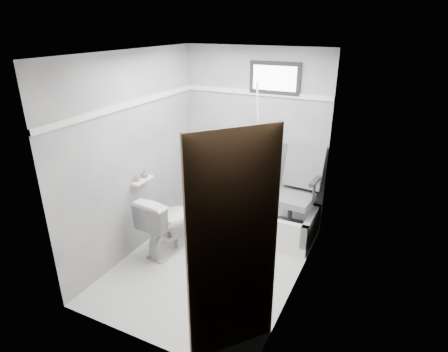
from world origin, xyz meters
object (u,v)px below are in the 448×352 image
Objects in this scene: toilet at (168,223)px; door at (248,279)px; bathtub at (258,218)px; soap_bottle_b at (145,174)px; office_chair at (291,191)px; soap_bottle_a at (137,177)px.

toilet is 2.16m from door.
door reaches higher than bathtub.
soap_bottle_b is at bearing -143.84° from bathtub.
bathtub is at bearing -128.17° from toilet.
bathtub is 1.34× the size of office_chair.
soap_bottle_b is at bearing -1.03° from toilet.
bathtub is at bearing 40.38° from soap_bottle_a.
toilet is at bearing 140.51° from door.
toilet is 0.66m from soap_bottle_b.
soap_bottle_a is (-0.32, -0.10, 0.59)m from toilet.
office_chair is 10.94× the size of soap_bottle_b.
toilet is (-1.28, -0.92, -0.30)m from office_chair.
soap_bottle_b is (-1.60, -0.88, 0.28)m from office_chair.
soap_bottle_b is (-0.32, 0.04, 0.58)m from toilet.
toilet is at bearing -140.64° from office_chair.
toilet is 0.39× the size of door.
office_chair is 2.28m from door.
bathtub is at bearing 36.16° from soap_bottle_b.
door reaches higher than soap_bottle_a.
door is at bearing -78.10° from office_chair.
bathtub is 14.60× the size of soap_bottle_b.
toilet is at bearing -133.64° from bathtub.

